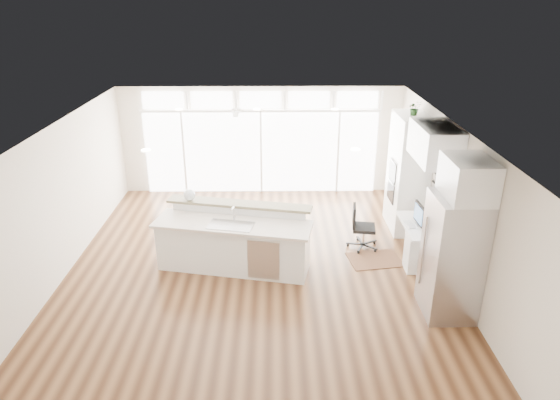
{
  "coord_description": "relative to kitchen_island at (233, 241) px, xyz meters",
  "views": [
    {
      "loc": [
        0.35,
        -8.14,
        4.82
      ],
      "look_at": [
        0.44,
        0.6,
        1.15
      ],
      "focal_mm": 32.0,
      "sensor_mm": 36.0,
      "label": 1
    }
  ],
  "objects": [
    {
      "name": "keyboard",
      "position": [
        3.31,
        0.26,
        0.2
      ],
      "size": [
        0.16,
        0.35,
        0.02
      ],
      "primitive_type": "cube",
      "rotation": [
        0.0,
        0.0,
        0.1
      ],
      "color": "silver",
      "rests_on": "desk_nook"
    },
    {
      "name": "fishbowl",
      "position": [
        -0.85,
        0.58,
        0.68
      ],
      "size": [
        0.28,
        0.28,
        0.22
      ],
      "primitive_type": "sphere",
      "rotation": [
        0.0,
        0.0,
        -0.3
      ],
      "color": "white",
      "rests_on": "kitchen_island"
    },
    {
      "name": "kitchen_island",
      "position": [
        0.0,
        0.0,
        0.0
      ],
      "size": [
        3.04,
        1.64,
        1.14
      ],
      "primitive_type": "cube",
      "rotation": [
        0.0,
        0.0,
        -0.2
      ],
      "color": "white",
      "rests_on": "floor"
    },
    {
      "name": "monitor",
      "position": [
        3.48,
        0.26,
        0.4
      ],
      "size": [
        0.11,
        0.52,
        0.43
      ],
      "primitive_type": "cube",
      "rotation": [
        0.0,
        0.0,
        0.06
      ],
      "color": "black",
      "rests_on": "desk_nook"
    },
    {
      "name": "fridge_cabinet",
      "position": [
        3.6,
        -1.39,
        1.73
      ],
      "size": [
        0.64,
        0.9,
        0.6
      ],
      "primitive_type": "cube",
      "color": "white",
      "rests_on": "wall_right"
    },
    {
      "name": "rug",
      "position": [
        2.7,
        0.27,
        -0.57
      ],
      "size": [
        1.09,
        0.86,
        0.01
      ],
      "primitive_type": "cube",
      "rotation": [
        0.0,
        0.0,
        0.16
      ],
      "color": "#3A1E12",
      "rests_on": "floor"
    },
    {
      "name": "glass_wall",
      "position": [
        0.43,
        3.9,
        0.48
      ],
      "size": [
        5.8,
        0.06,
        2.08
      ],
      "primitive_type": "cube",
      "color": "white",
      "rests_on": "wall_back"
    },
    {
      "name": "office_chair",
      "position": [
        2.55,
        0.79,
        -0.12
      ],
      "size": [
        0.52,
        0.49,
        0.9
      ],
      "primitive_type": "cube",
      "rotation": [
        0.0,
        0.0,
        -0.13
      ],
      "color": "black",
      "rests_on": "floor"
    },
    {
      "name": "desk_window",
      "position": [
        3.89,
        0.26,
        0.98
      ],
      "size": [
        0.04,
        0.85,
        0.85
      ],
      "primitive_type": "cube",
      "color": "white",
      "rests_on": "wall_right"
    },
    {
      "name": "framed_photos",
      "position": [
        3.89,
        0.88,
        0.83
      ],
      "size": [
        0.06,
        0.22,
        0.8
      ],
      "primitive_type": "cube",
      "color": "black",
      "rests_on": "wall_right"
    },
    {
      "name": "wall_right",
      "position": [
        3.93,
        -0.04,
        0.78
      ],
      "size": [
        0.04,
        8.0,
        2.7
      ],
      "primitive_type": "cube",
      "color": "beige",
      "rests_on": "floor"
    },
    {
      "name": "upper_cabinets",
      "position": [
        3.6,
        0.26,
        1.78
      ],
      "size": [
        0.64,
        1.3,
        0.64
      ],
      "primitive_type": "cube",
      "color": "white",
      "rests_on": "wall_right"
    },
    {
      "name": "floor",
      "position": [
        0.43,
        -0.04,
        -0.58
      ],
      "size": [
        7.0,
        8.0,
        0.02
      ],
      "primitive_type": "cube",
      "color": "#432614",
      "rests_on": "ground"
    },
    {
      "name": "ceiling_fan",
      "position": [
        -0.07,
        2.76,
        1.91
      ],
      "size": [
        1.16,
        1.16,
        0.32
      ],
      "primitive_type": "cube",
      "color": "white",
      "rests_on": "ceiling"
    },
    {
      "name": "recessed_lights",
      "position": [
        0.43,
        0.16,
        2.11
      ],
      "size": [
        3.4,
        3.0,
        0.02
      ],
      "primitive_type": "cube",
      "color": "white",
      "rests_on": "ceiling"
    },
    {
      "name": "wall_left",
      "position": [
        -3.07,
        -0.04,
        0.78
      ],
      "size": [
        0.04,
        8.0,
        2.7
      ],
      "primitive_type": "cube",
      "color": "beige",
      "rests_on": "floor"
    },
    {
      "name": "ceiling",
      "position": [
        0.43,
        -0.04,
        2.13
      ],
      "size": [
        7.0,
        8.0,
        0.02
      ],
      "primitive_type": "cube",
      "color": "white",
      "rests_on": "wall_back"
    },
    {
      "name": "oven_cabinet",
      "position": [
        3.6,
        1.76,
        0.68
      ],
      "size": [
        0.64,
        1.2,
        2.5
      ],
      "primitive_type": "cube",
      "color": "white",
      "rests_on": "floor"
    },
    {
      "name": "transom_row",
      "position": [
        0.43,
        3.9,
        1.81
      ],
      "size": [
        5.9,
        0.06,
        0.4
      ],
      "primitive_type": "cube",
      "color": "white",
      "rests_on": "wall_back"
    },
    {
      "name": "refrigerator",
      "position": [
        3.54,
        -1.39,
        0.43
      ],
      "size": [
        0.76,
        0.9,
        2.0
      ],
      "primitive_type": "cube",
      "color": "#B6B6BB",
      "rests_on": "floor"
    },
    {
      "name": "desk_nook",
      "position": [
        3.56,
        0.26,
        -0.19
      ],
      "size": [
        0.72,
        1.3,
        0.76
      ],
      "primitive_type": "cube",
      "color": "white",
      "rests_on": "floor"
    },
    {
      "name": "potted_plant",
      "position": [
        3.6,
        1.76,
        2.04
      ],
      "size": [
        0.3,
        0.33,
        0.23
      ],
      "primitive_type": "imported",
      "rotation": [
        0.0,
        0.0,
        0.14
      ],
      "color": "#275524",
      "rests_on": "oven_cabinet"
    },
    {
      "name": "wall_back",
      "position": [
        0.43,
        3.96,
        0.78
      ],
      "size": [
        7.0,
        0.04,
        2.7
      ],
      "primitive_type": "cube",
      "color": "beige",
      "rests_on": "floor"
    },
    {
      "name": "wall_front",
      "position": [
        0.43,
        -4.04,
        0.78
      ],
      "size": [
        7.0,
        0.04,
        2.7
      ],
      "primitive_type": "cube",
      "color": "beige",
      "rests_on": "floor"
    }
  ]
}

